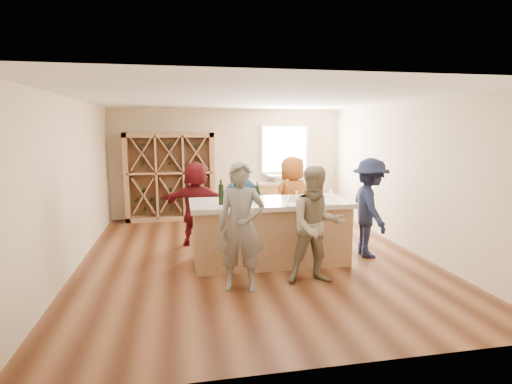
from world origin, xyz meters
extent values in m
cube|color=brown|center=(0.00, 0.00, -0.05)|extent=(6.00, 7.00, 0.10)
cube|color=white|center=(0.00, 0.00, 2.85)|extent=(6.00, 7.00, 0.10)
cube|color=beige|center=(0.00, 3.55, 1.40)|extent=(6.00, 0.10, 2.80)
cube|color=beige|center=(0.00, -3.55, 1.40)|extent=(6.00, 0.10, 2.80)
cube|color=beige|center=(-3.05, 0.00, 1.40)|extent=(0.10, 7.00, 2.80)
cube|color=beige|center=(3.05, 0.00, 1.40)|extent=(0.10, 7.00, 2.80)
cube|color=white|center=(1.50, 3.47, 1.75)|extent=(1.30, 0.06, 1.30)
cube|color=white|center=(1.50, 3.44, 1.75)|extent=(1.18, 0.01, 1.18)
cube|color=#9F734C|center=(-1.50, 3.27, 1.10)|extent=(2.20, 0.45, 2.20)
cube|color=#9F734C|center=(1.40, 3.20, 0.43)|extent=(1.60, 0.58, 0.86)
cube|color=#BCAF9A|center=(1.40, 3.20, 0.89)|extent=(1.70, 0.62, 0.06)
imported|color=silver|center=(1.20, 3.20, 1.01)|extent=(0.54, 0.54, 0.19)
cylinder|color=silver|center=(1.20, 3.38, 1.07)|extent=(0.02, 0.02, 0.30)
cube|color=#9F734C|center=(0.24, -0.35, 0.50)|extent=(2.60, 1.00, 1.00)
cube|color=#BCAF9A|center=(0.24, -0.35, 1.04)|extent=(2.72, 1.12, 0.08)
cylinder|color=black|center=(-0.62, -0.54, 1.25)|extent=(0.09, 0.09, 0.33)
cylinder|color=black|center=(-0.40, -0.60, 1.23)|extent=(0.10, 0.10, 0.30)
cylinder|color=black|center=(-0.32, -0.48, 1.23)|extent=(0.08, 0.08, 0.30)
cylinder|color=black|center=(-0.02, -0.51, 1.22)|extent=(0.08, 0.08, 0.28)
cone|color=white|center=(0.42, -0.84, 1.16)|extent=(0.08, 0.08, 0.17)
cone|color=white|center=(0.88, -0.77, 1.18)|extent=(0.08, 0.08, 0.19)
cone|color=white|center=(0.67, -0.50, 1.17)|extent=(0.09, 0.09, 0.18)
cone|color=white|center=(1.24, -0.57, 1.17)|extent=(0.07, 0.07, 0.18)
cube|color=white|center=(-0.15, -0.75, 1.08)|extent=(0.26, 0.34, 0.00)
cube|color=white|center=(0.54, -0.75, 1.08)|extent=(0.27, 0.33, 0.00)
cube|color=white|center=(1.14, -0.69, 1.08)|extent=(0.26, 0.31, 0.00)
imported|color=slate|center=(-0.43, -1.44, 0.93)|extent=(0.77, 0.64, 1.85)
imported|color=gray|center=(0.71, -1.39, 0.88)|extent=(0.88, 0.52, 1.76)
imported|color=#191E38|center=(2.07, -0.37, 0.89)|extent=(0.66, 1.21, 1.79)
imported|color=#335972|center=(-0.08, 0.71, 0.83)|extent=(1.02, 0.60, 1.66)
imported|color=#994C19|center=(0.96, 0.78, 0.88)|extent=(1.00, 0.84, 1.75)
imported|color=#590F14|center=(-0.96, 0.92, 0.84)|extent=(1.65, 1.01, 1.67)
camera|label=1|loc=(-1.26, -6.88, 2.31)|focal=28.00mm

